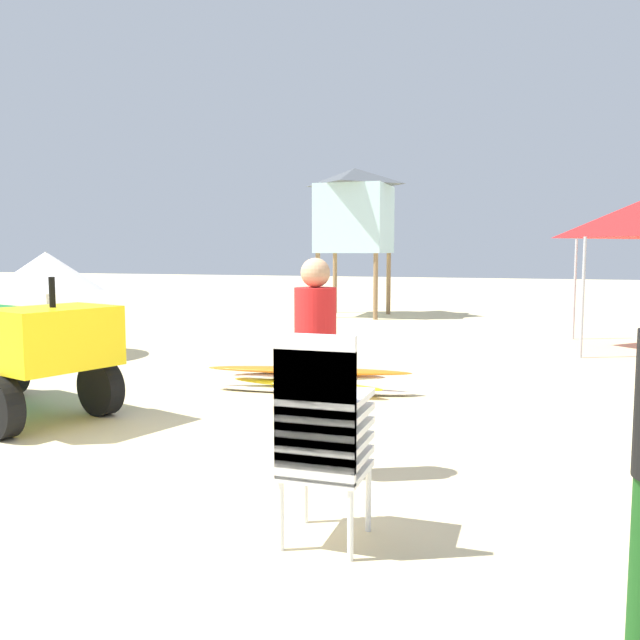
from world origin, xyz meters
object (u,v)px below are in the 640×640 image
stacked_plastic_chairs (321,425)px  traffic_cone_near (309,347)px  utility_cart (11,343)px  lifeguard_tower (355,210)px  lifeguard_near_center (315,353)px  beach_umbrella_left (46,271)px  surfboard_pile (310,380)px

stacked_plastic_chairs → traffic_cone_near: size_ratio=2.32×
utility_cart → lifeguard_tower: 11.91m
stacked_plastic_chairs → lifeguard_near_center: bearing=110.1°
beach_umbrella_left → traffic_cone_near: (4.39, 0.55, -1.14)m
lifeguard_tower → beach_umbrella_left: (-2.99, -8.34, -1.42)m
surfboard_pile → beach_umbrella_left: 5.37m
utility_cart → beach_umbrella_left: size_ratio=1.53×
lifeguard_near_center → utility_cart: bearing=166.9°
beach_umbrella_left → lifeguard_near_center: bearing=-34.8°
utility_cart → surfboard_pile: utility_cart is taller
beach_umbrella_left → stacked_plastic_chairs: bearing=-39.5°
beach_umbrella_left → traffic_cone_near: size_ratio=3.28×
surfboard_pile → lifeguard_tower: lifeguard_tower is taller
utility_cart → traffic_cone_near: 4.43m
utility_cart → traffic_cone_near: size_ratio=5.02×
stacked_plastic_chairs → lifeguard_near_center: size_ratio=0.76×
utility_cart → surfboard_pile: 3.40m
stacked_plastic_chairs → traffic_cone_near: stacked_plastic_chairs is taller
surfboard_pile → beach_umbrella_left: (-5.04, 1.33, 1.26)m
surfboard_pile → lifeguard_tower: size_ratio=0.66×
traffic_cone_near → utility_cart: bearing=-117.0°
stacked_plastic_chairs → utility_cart: bearing=154.1°
traffic_cone_near → surfboard_pile: bearing=-70.8°
surfboard_pile → beach_umbrella_left: beach_umbrella_left is taller
utility_cart → traffic_cone_near: utility_cart is taller
lifeguard_near_center → beach_umbrella_left: beach_umbrella_left is taller
surfboard_pile → traffic_cone_near: traffic_cone_near is taller
lifeguard_near_center → beach_umbrella_left: (-6.09, 4.23, 0.44)m
surfboard_pile → utility_cart: bearing=-142.4°
utility_cart → stacked_plastic_chairs: size_ratio=2.16×
surfboard_pile → lifeguard_tower: (-2.06, 9.67, 2.68)m
stacked_plastic_chairs → surfboard_pile: size_ratio=0.49×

